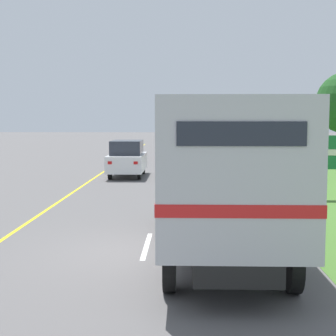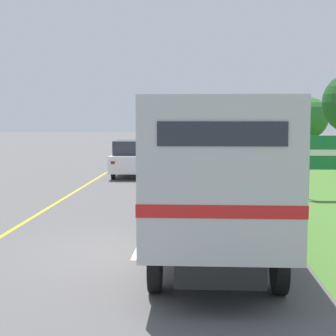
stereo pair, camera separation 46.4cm
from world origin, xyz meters
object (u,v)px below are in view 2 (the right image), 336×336
(lead_car_white, at_px, (131,158))
(horse_trailer_truck, at_px, (213,170))
(delineator_post, at_px, (286,204))
(highway_sign, at_px, (331,154))
(lead_car_red_ahead, at_px, (204,145))
(roadside_tree_far, at_px, (307,118))

(lead_car_white, bearing_deg, horse_trailer_truck, -76.17)
(delineator_post, bearing_deg, highway_sign, 60.27)
(lead_car_red_ahead, distance_m, highway_sign, 20.46)
(lead_car_red_ahead, distance_m, delineator_post, 24.17)
(horse_trailer_truck, relative_size, lead_car_white, 1.99)
(horse_trailer_truck, xyz_separation_m, roadside_tree_far, (8.40, 30.26, 1.15))
(lead_car_white, distance_m, roadside_tree_far, 19.32)
(lead_car_red_ahead, relative_size, delineator_post, 4.63)
(lead_car_red_ahead, distance_m, roadside_tree_far, 8.70)
(lead_car_white, xyz_separation_m, delineator_post, (6.11, -11.28, -0.46))
(lead_car_white, height_order, highway_sign, highway_sign)
(horse_trailer_truck, xyz_separation_m, delineator_post, (2.32, 4.14, -1.42))
(delineator_post, bearing_deg, lead_car_red_ahead, 95.02)
(lead_car_red_ahead, bearing_deg, delineator_post, -84.98)
(horse_trailer_truck, distance_m, roadside_tree_far, 31.42)
(horse_trailer_truck, relative_size, lead_car_red_ahead, 1.85)
(lead_car_red_ahead, relative_size, roadside_tree_far, 0.92)
(lead_car_red_ahead, xyz_separation_m, delineator_post, (2.11, -24.08, -0.48))
(lead_car_white, bearing_deg, lead_car_red_ahead, 72.64)
(roadside_tree_far, distance_m, delineator_post, 26.94)
(horse_trailer_truck, distance_m, delineator_post, 4.95)
(delineator_post, bearing_deg, lead_car_white, 118.45)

